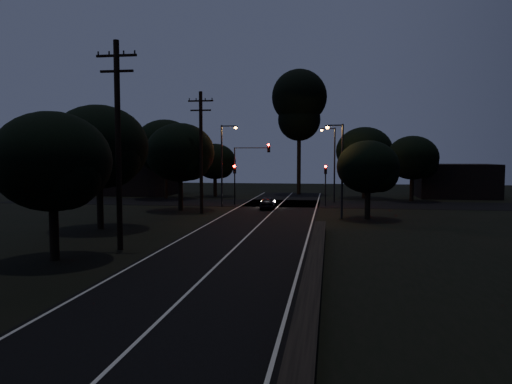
% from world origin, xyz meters
% --- Properties ---
extents(ground, '(160.00, 160.00, 0.00)m').
position_xyz_m(ground, '(0.00, 0.00, 0.00)').
color(ground, black).
extents(road_surface, '(60.00, 70.00, 0.03)m').
position_xyz_m(road_surface, '(0.00, 31.12, 0.01)').
color(road_surface, black).
rests_on(road_surface, ground).
extents(retaining_wall, '(6.93, 26.00, 1.60)m').
position_xyz_m(retaining_wall, '(7.74, 3.00, 0.62)').
color(retaining_wall, black).
rests_on(retaining_wall, ground).
extents(utility_pole_mid, '(2.20, 0.30, 11.00)m').
position_xyz_m(utility_pole_mid, '(-6.00, 15.00, 5.74)').
color(utility_pole_mid, black).
rests_on(utility_pole_mid, ground).
extents(utility_pole_far, '(2.20, 0.30, 10.50)m').
position_xyz_m(utility_pole_far, '(-6.00, 32.00, 5.48)').
color(utility_pole_far, black).
rests_on(utility_pole_far, ground).
extents(tree_left_b, '(5.59, 5.59, 7.11)m').
position_xyz_m(tree_left_b, '(-7.80, 11.89, 4.61)').
color(tree_left_b, black).
rests_on(tree_left_b, ground).
extents(tree_left_c, '(6.68, 6.68, 8.44)m').
position_xyz_m(tree_left_c, '(-10.26, 21.86, 5.46)').
color(tree_left_c, black).
rests_on(tree_left_c, ground).
extents(tree_left_d, '(6.29, 6.29, 7.98)m').
position_xyz_m(tree_left_d, '(-8.28, 33.87, 5.17)').
color(tree_left_d, black).
rests_on(tree_left_d, ground).
extents(tree_far_nw, '(5.13, 5.13, 6.50)m').
position_xyz_m(tree_far_nw, '(-8.82, 49.90, 4.20)').
color(tree_far_nw, black).
rests_on(tree_far_nw, ground).
extents(tree_far_w, '(7.22, 7.22, 9.21)m').
position_xyz_m(tree_far_w, '(-13.74, 45.85, 5.99)').
color(tree_far_w, black).
rests_on(tree_far_w, ground).
extents(tree_far_ne, '(6.62, 6.62, 8.37)m').
position_xyz_m(tree_far_ne, '(9.23, 49.87, 5.42)').
color(tree_far_ne, black).
rests_on(tree_far_ne, ground).
extents(tree_far_e, '(5.68, 5.68, 7.20)m').
position_xyz_m(tree_far_e, '(14.20, 46.89, 4.67)').
color(tree_far_e, black).
rests_on(tree_far_e, ground).
extents(tree_right_a, '(4.89, 4.89, 6.21)m').
position_xyz_m(tree_right_a, '(8.17, 29.90, 4.02)').
color(tree_right_a, black).
rests_on(tree_right_a, ground).
extents(tall_pine, '(7.09, 7.09, 16.12)m').
position_xyz_m(tall_pine, '(1.00, 55.00, 11.63)').
color(tall_pine, black).
rests_on(tall_pine, ground).
extents(building_left, '(10.00, 8.00, 4.40)m').
position_xyz_m(building_left, '(-20.00, 52.00, 2.20)').
color(building_left, black).
rests_on(building_left, ground).
extents(building_right, '(9.00, 7.00, 4.00)m').
position_xyz_m(building_right, '(20.00, 53.00, 2.00)').
color(building_right, black).
rests_on(building_right, ground).
extents(signal_left, '(0.28, 0.35, 4.10)m').
position_xyz_m(signal_left, '(-4.60, 39.99, 2.84)').
color(signal_left, black).
rests_on(signal_left, ground).
extents(signal_right, '(0.28, 0.35, 4.10)m').
position_xyz_m(signal_right, '(4.60, 39.99, 2.84)').
color(signal_right, black).
rests_on(signal_right, ground).
extents(signal_mast, '(3.70, 0.35, 6.25)m').
position_xyz_m(signal_mast, '(-2.91, 39.99, 4.34)').
color(signal_mast, black).
rests_on(signal_mast, ground).
extents(streetlight_a, '(1.66, 0.26, 8.00)m').
position_xyz_m(streetlight_a, '(-5.31, 38.00, 4.64)').
color(streetlight_a, black).
rests_on(streetlight_a, ground).
extents(streetlight_b, '(1.66, 0.26, 8.00)m').
position_xyz_m(streetlight_b, '(5.31, 44.00, 4.64)').
color(streetlight_b, black).
rests_on(streetlight_b, ground).
extents(streetlight_c, '(1.46, 0.26, 7.50)m').
position_xyz_m(streetlight_c, '(5.83, 30.00, 4.35)').
color(streetlight_c, black).
rests_on(streetlight_c, ground).
extents(car, '(1.65, 3.53, 1.17)m').
position_xyz_m(car, '(-0.74, 36.25, 0.59)').
color(car, black).
rests_on(car, ground).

